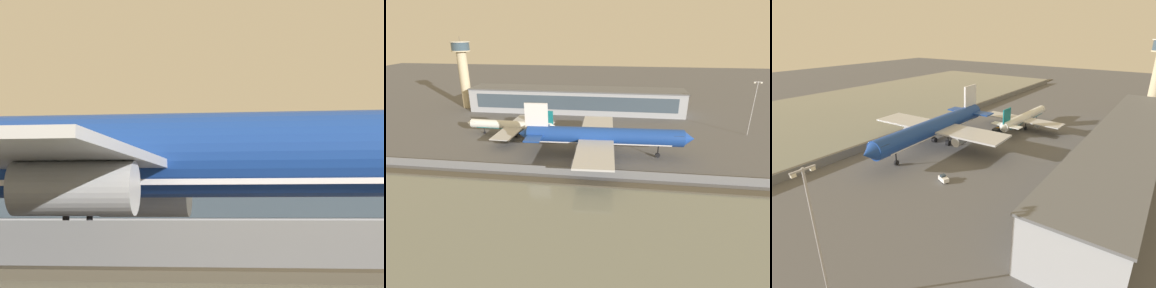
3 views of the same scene
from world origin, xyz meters
TOP-DOWN VIEW (x-y plane):
  - ground_plane at (0.00, 0.00)m, footprint 500.00×500.00m
  - waterfront_lagoon at (0.00, -71.00)m, footprint 320.00×98.00m
  - shoreline_seawall at (0.00, -20.50)m, footprint 320.00×3.00m
  - perimeter_fence at (0.00, -16.00)m, footprint 280.00×0.10m
  - cargo_jet_blue at (5.83, 0.00)m, footprint 58.07×49.39m
  - passenger_jet_white_teal at (-30.28, 15.57)m, footprint 37.59×32.21m
  - baggage_tug at (24.36, 18.23)m, footprint 2.69×3.57m
  - ops_van at (-17.75, 10.58)m, footprint 5.20×2.11m
  - terminal_building at (-10.09, 55.09)m, footprint 107.30×16.55m
  - apron_light_mast_apron_west at (62.78, 28.01)m, footprint 3.20×0.40m

SIDE VIEW (x-z plane):
  - ground_plane at x=0.00m, z-range 0.00..0.00m
  - waterfront_lagoon at x=0.00m, z-range 0.00..0.01m
  - shoreline_seawall at x=0.00m, z-range 0.00..0.50m
  - baggage_tug at x=24.36m, z-range -0.09..1.71m
  - ops_van at x=-17.75m, z-range 0.04..2.52m
  - perimeter_fence at x=0.00m, z-range 0.00..2.62m
  - passenger_jet_white_teal at x=-30.28m, z-range -1.28..9.55m
  - terminal_building at x=-10.09m, z-range 0.01..11.85m
  - cargo_jet_blue at x=5.83m, z-range -2.09..15.58m
  - apron_light_mast_apron_west at x=62.78m, z-range 1.29..22.76m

